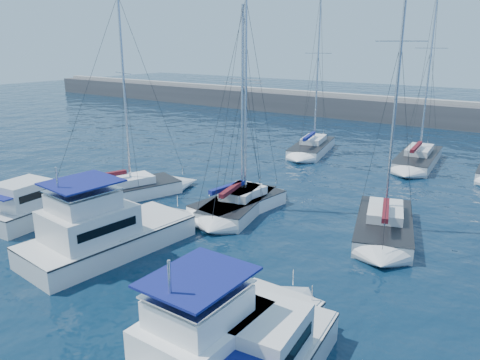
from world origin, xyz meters
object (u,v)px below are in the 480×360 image
Objects in this scene: sailboat_mid_c at (239,204)px; sailboat_mid_d at (384,225)px; sailboat_back_a at (312,147)px; motor_yacht_stbd_outer at (274,358)px; motor_yacht_port_outer at (32,208)px; motor_yacht_port_inner at (102,234)px; sailboat_mid_b at (238,204)px; motor_yacht_stbd_inner at (217,350)px; sailboat_mid_a at (121,192)px; sailboat_back_b at (418,158)px.

sailboat_mid_d is (9.32, 1.86, 0.03)m from sailboat_mid_c.
motor_yacht_stbd_outer is at bearing -78.02° from sailboat_back_a.
sailboat_mid_d is 21.35m from sailboat_back_a.
sailboat_mid_c is (9.65, 9.13, -0.41)m from motor_yacht_port_outer.
sailboat_mid_b is at bearing 81.84° from motor_yacht_port_inner.
motor_yacht_stbd_outer is (12.79, -3.26, -0.19)m from motor_yacht_port_inner.
sailboat_mid_c is 0.78× the size of sailboat_mid_d.
motor_yacht_stbd_inner is at bearing -50.51° from sailboat_mid_c.
motor_yacht_port_inner is 1.09× the size of motor_yacht_stbd_inner.
sailboat_mid_c reaches higher than motor_yacht_stbd_inner.
sailboat_mid_b is 9.51m from sailboat_mid_d.
sailboat_mid_d is at bearing 88.62° from motor_yacht_stbd_inner.
sailboat_back_a reaches higher than motor_yacht_port_inner.
sailboat_mid_a reaches higher than motor_yacht_port_inner.
sailboat_mid_a is (1.02, 6.32, -0.43)m from motor_yacht_port_outer.
sailboat_mid_a is 1.03× the size of sailboat_mid_c.
motor_yacht_stbd_inner is 1.93m from motor_yacht_stbd_outer.
sailboat_mid_b is at bearing -90.81° from sailboat_back_a.
sailboat_mid_d reaches higher than sailboat_back_b.
sailboat_mid_b is (-10.49, 12.78, -0.42)m from motor_yacht_stbd_outer.
motor_yacht_port_outer is 28.37m from sailboat_back_a.
motor_yacht_stbd_outer is 0.44× the size of sailboat_mid_a.
sailboat_back_a is (-13.20, 16.78, -0.03)m from sailboat_mid_d.
motor_yacht_stbd_outer is 21.64m from sailboat_mid_a.
sailboat_mid_b is 0.81× the size of sailboat_back_b.
motor_yacht_stbd_outer is 0.45× the size of sailboat_mid_c.
sailboat_mid_a is 21.97m from sailboat_back_a.
sailboat_back_b is at bearing 79.02° from sailboat_mid_c.
motor_yacht_stbd_outer is at bearing -43.88° from sailboat_mid_c.
motor_yacht_port_outer is at bearing -178.38° from motor_yacht_port_inner.
sailboat_mid_a is 18.55m from sailboat_mid_d.
motor_yacht_stbd_outer is at bearing -8.56° from sailboat_mid_a.
sailboat_mid_c is at bearing 88.80° from sailboat_mid_b.
motor_yacht_stbd_inner is 20.70m from sailboat_mid_a.
sailboat_mid_d is at bearing 24.76° from motor_yacht_port_outer.
motor_yacht_stbd_outer is (1.65, 0.98, -0.19)m from motor_yacht_stbd_inner.
sailboat_mid_b is 21.01m from sailboat_back_b.
sailboat_mid_d is at bearing 88.38° from motor_yacht_stbd_outer.
motor_yacht_port_inner is 28.31m from sailboat_back_a.
sailboat_mid_b is 19.14m from sailboat_back_a.
motor_yacht_stbd_inner is at bearing -70.12° from sailboat_mid_b.
sailboat_mid_c is 19.05m from sailboat_back_a.
motor_yacht_port_outer is 0.66× the size of motor_yacht_port_inner.
sailboat_mid_c is at bearing 37.17° from sailboat_mid_a.
motor_yacht_stbd_inner is at bearing -15.46° from motor_yacht_port_inner.
sailboat_mid_d reaches higher than motor_yacht_port_inner.
motor_yacht_port_outer is 21.93m from sailboat_mid_d.
motor_yacht_stbd_inner is 0.55× the size of sailboat_back_a.
motor_yacht_port_outer is 0.44× the size of sailboat_mid_a.
sailboat_mid_c is (8.64, 2.80, 0.02)m from sailboat_mid_a.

